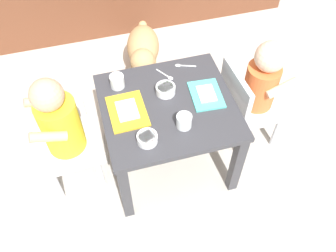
{
  "coord_description": "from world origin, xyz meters",
  "views": [
    {
      "loc": [
        -0.27,
        -0.98,
        1.59
      ],
      "look_at": [
        0.0,
        0.0,
        0.28
      ],
      "focal_mm": 38.67,
      "sensor_mm": 36.0,
      "label": 1
    }
  ],
  "objects_px": {
    "dining_table": "(168,116)",
    "seated_child_left": "(63,125)",
    "water_cup_right": "(184,122)",
    "cereal_bowl_left_side": "(166,89)",
    "seated_child_right": "(259,85)",
    "spoon_by_right_tray": "(183,66)",
    "veggie_bowl_near": "(147,138)",
    "water_cup_left": "(117,82)",
    "spoon_by_left_tray": "(166,75)",
    "food_tray_right": "(206,94)",
    "food_tray_left": "(127,111)",
    "dog": "(143,50)"
  },
  "relations": [
    {
      "from": "dining_table",
      "to": "seated_child_left",
      "type": "distance_m",
      "value": 0.45
    },
    {
      "from": "water_cup_left",
      "to": "spoon_by_right_tray",
      "type": "height_order",
      "value": "water_cup_left"
    },
    {
      "from": "veggie_bowl_near",
      "to": "spoon_by_left_tray",
      "type": "relative_size",
      "value": 0.91
    },
    {
      "from": "seated_child_left",
      "to": "spoon_by_right_tray",
      "type": "distance_m",
      "value": 0.61
    },
    {
      "from": "food_tray_left",
      "to": "spoon_by_right_tray",
      "type": "distance_m",
      "value": 0.37
    },
    {
      "from": "seated_child_left",
      "to": "spoon_by_left_tray",
      "type": "height_order",
      "value": "seated_child_left"
    },
    {
      "from": "spoon_by_right_tray",
      "to": "cereal_bowl_left_side",
      "type": "bearing_deg",
      "value": -131.45
    },
    {
      "from": "water_cup_right",
      "to": "cereal_bowl_left_side",
      "type": "height_order",
      "value": "water_cup_right"
    },
    {
      "from": "water_cup_right",
      "to": "spoon_by_left_tray",
      "type": "xyz_separation_m",
      "value": [
        0.01,
        0.3,
        -0.02
      ]
    },
    {
      "from": "spoon_by_right_tray",
      "to": "water_cup_right",
      "type": "bearing_deg",
      "value": -106.69
    },
    {
      "from": "dog",
      "to": "food_tray_right",
      "type": "relative_size",
      "value": 2.3
    },
    {
      "from": "food_tray_right",
      "to": "water_cup_left",
      "type": "relative_size",
      "value": 2.9
    },
    {
      "from": "water_cup_right",
      "to": "spoon_by_right_tray",
      "type": "bearing_deg",
      "value": 73.31
    },
    {
      "from": "food_tray_left",
      "to": "veggie_bowl_near",
      "type": "distance_m",
      "value": 0.18
    },
    {
      "from": "food_tray_left",
      "to": "food_tray_right",
      "type": "bearing_deg",
      "value": 0.0
    },
    {
      "from": "dining_table",
      "to": "veggie_bowl_near",
      "type": "height_order",
      "value": "veggie_bowl_near"
    },
    {
      "from": "dog",
      "to": "water_cup_left",
      "type": "distance_m",
      "value": 0.55
    },
    {
      "from": "dog",
      "to": "spoon_by_right_tray",
      "type": "bearing_deg",
      "value": -75.13
    },
    {
      "from": "food_tray_left",
      "to": "water_cup_right",
      "type": "bearing_deg",
      "value": -32.96
    },
    {
      "from": "veggie_bowl_near",
      "to": "food_tray_left",
      "type": "bearing_deg",
      "value": 104.87
    },
    {
      "from": "seated_child_right",
      "to": "water_cup_left",
      "type": "height_order",
      "value": "seated_child_right"
    },
    {
      "from": "seated_child_right",
      "to": "spoon_by_left_tray",
      "type": "distance_m",
      "value": 0.43
    },
    {
      "from": "dog",
      "to": "food_tray_left",
      "type": "bearing_deg",
      "value": -108.04
    },
    {
      "from": "spoon_by_left_tray",
      "to": "water_cup_right",
      "type": "bearing_deg",
      "value": -91.49
    },
    {
      "from": "food_tray_left",
      "to": "water_cup_left",
      "type": "xyz_separation_m",
      "value": [
        -0.01,
        0.16,
        0.02
      ]
    },
    {
      "from": "food_tray_right",
      "to": "water_cup_left",
      "type": "bearing_deg",
      "value": 156.16
    },
    {
      "from": "seated_child_left",
      "to": "food_tray_left",
      "type": "height_order",
      "value": "seated_child_left"
    },
    {
      "from": "spoon_by_right_tray",
      "to": "dining_table",
      "type": "bearing_deg",
      "value": -122.16
    },
    {
      "from": "dining_table",
      "to": "spoon_by_right_tray",
      "type": "distance_m",
      "value": 0.26
    },
    {
      "from": "food_tray_left",
      "to": "spoon_by_right_tray",
      "type": "bearing_deg",
      "value": 33.55
    },
    {
      "from": "water_cup_left",
      "to": "spoon_by_left_tray",
      "type": "distance_m",
      "value": 0.23
    },
    {
      "from": "seated_child_right",
      "to": "dining_table",
      "type": "bearing_deg",
      "value": -175.46
    },
    {
      "from": "seated_child_right",
      "to": "dog",
      "type": "xyz_separation_m",
      "value": [
        -0.42,
        0.59,
        -0.17
      ]
    },
    {
      "from": "seated_child_left",
      "to": "water_cup_right",
      "type": "xyz_separation_m",
      "value": [
        0.48,
        -0.16,
        0.05
      ]
    },
    {
      "from": "seated_child_left",
      "to": "seated_child_right",
      "type": "relative_size",
      "value": 1.05
    },
    {
      "from": "seated_child_left",
      "to": "food_tray_left",
      "type": "xyz_separation_m",
      "value": [
        0.27,
        -0.02,
        0.03
      ]
    },
    {
      "from": "seated_child_right",
      "to": "veggie_bowl_near",
      "type": "bearing_deg",
      "value": -160.97
    },
    {
      "from": "cereal_bowl_left_side",
      "to": "water_cup_right",
      "type": "bearing_deg",
      "value": -83.41
    },
    {
      "from": "seated_child_left",
      "to": "seated_child_right",
      "type": "distance_m",
      "value": 0.89
    },
    {
      "from": "water_cup_left",
      "to": "cereal_bowl_left_side",
      "type": "relative_size",
      "value": 0.74
    },
    {
      "from": "water_cup_left",
      "to": "water_cup_right",
      "type": "height_order",
      "value": "same"
    },
    {
      "from": "spoon_by_right_tray",
      "to": "seated_child_left",
      "type": "bearing_deg",
      "value": -162.68
    },
    {
      "from": "food_tray_right",
      "to": "dining_table",
      "type": "bearing_deg",
      "value": -177.6
    },
    {
      "from": "veggie_bowl_near",
      "to": "spoon_by_right_tray",
      "type": "xyz_separation_m",
      "value": [
        0.26,
        0.37,
        -0.02
      ]
    },
    {
      "from": "dining_table",
      "to": "food_tray_right",
      "type": "xyz_separation_m",
      "value": [
        0.17,
        0.01,
        0.08
      ]
    },
    {
      "from": "spoon_by_left_tray",
      "to": "veggie_bowl_near",
      "type": "bearing_deg",
      "value": -116.94
    },
    {
      "from": "veggie_bowl_near",
      "to": "spoon_by_right_tray",
      "type": "relative_size",
      "value": 0.84
    },
    {
      "from": "seated_child_right",
      "to": "dog",
      "type": "relative_size",
      "value": 1.46
    },
    {
      "from": "food_tray_right",
      "to": "spoon_by_left_tray",
      "type": "distance_m",
      "value": 0.21
    },
    {
      "from": "veggie_bowl_near",
      "to": "seated_child_right",
      "type": "bearing_deg",
      "value": 19.03
    }
  ]
}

